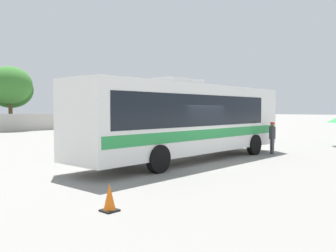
# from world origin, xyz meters

# --- Properties ---
(ground_plane) EXTENTS (300.00, 300.00, 0.00)m
(ground_plane) POSITION_xyz_m (0.00, 10.00, 0.00)
(ground_plane) COLOR gray
(coach_bus_white_green) EXTENTS (12.32, 2.94, 3.65)m
(coach_bus_white_green) POSITION_xyz_m (0.25, 0.70, 1.95)
(coach_bus_white_green) COLOR white
(coach_bus_white_green) RESTS_ON ground_plane
(attendant_by_bus_door) EXTENTS (0.47, 0.47, 1.66)m
(attendant_by_bus_door) POSITION_xyz_m (5.13, -0.96, 0.95)
(attendant_by_bus_door) COLOR #4C4C51
(attendant_by_bus_door) RESTS_ON ground_plane
(roadside_tree_midright) EXTENTS (4.87, 4.87, 7.09)m
(roadside_tree_midright) POSITION_xyz_m (4.92, 30.39, 5.01)
(roadside_tree_midright) COLOR brown
(roadside_tree_midright) RESTS_ON ground_plane
(roadside_tree_right) EXTENTS (5.15, 5.15, 6.89)m
(roadside_tree_right) POSITION_xyz_m (6.43, 33.60, 4.69)
(roadside_tree_right) COLOR brown
(roadside_tree_right) RESTS_ON ground_plane
(traffic_cone_on_apron) EXTENTS (0.36, 0.36, 0.64)m
(traffic_cone_on_apron) POSITION_xyz_m (-7.24, -3.29, 0.31)
(traffic_cone_on_apron) COLOR black
(traffic_cone_on_apron) RESTS_ON ground_plane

